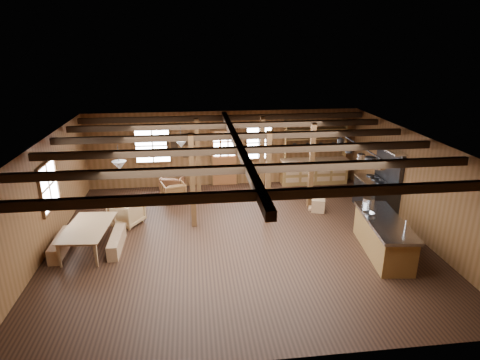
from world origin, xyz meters
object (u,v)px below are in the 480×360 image
at_px(armchair_b, 173,185).
at_px(dining_table, 90,238).
at_px(armchair_c, 127,212).
at_px(kitchen_island, 383,236).
at_px(armchair_a, 173,192).
at_px(commercial_range, 378,191).

bearing_deg(armchair_b, dining_table, 77.28).
bearing_deg(armchair_c, kitchen_island, -170.22).
relative_size(kitchen_island, armchair_a, 3.46).
xyz_separation_m(kitchen_island, armchair_b, (-5.51, 4.88, -0.13)).
bearing_deg(commercial_range, dining_table, -169.66).
bearing_deg(kitchen_island, armchair_b, 145.01).
height_order(dining_table, armchair_c, armchair_c).
distance_m(commercial_range, armchair_c, 7.83).
bearing_deg(armchair_b, armchair_a, 108.49).
distance_m(armchair_b, armchair_c, 2.65).
distance_m(kitchen_island, armchair_c, 7.25).
height_order(dining_table, armchair_b, armchair_b).
bearing_deg(kitchen_island, commercial_range, 74.86).
relative_size(kitchen_island, commercial_range, 1.23).
bearing_deg(armchair_b, kitchen_island, 153.24).
bearing_deg(armchair_a, kitchen_island, 125.43).
height_order(commercial_range, dining_table, commercial_range).
bearing_deg(armchair_a, armchair_b, -103.33).
xyz_separation_m(dining_table, armchair_c, (0.72, 1.49, 0.04)).
xyz_separation_m(commercial_range, dining_table, (-8.54, -1.56, -0.33)).
xyz_separation_m(kitchen_island, armchair_c, (-6.78, 2.55, -0.10)).
bearing_deg(dining_table, commercial_range, -74.88).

